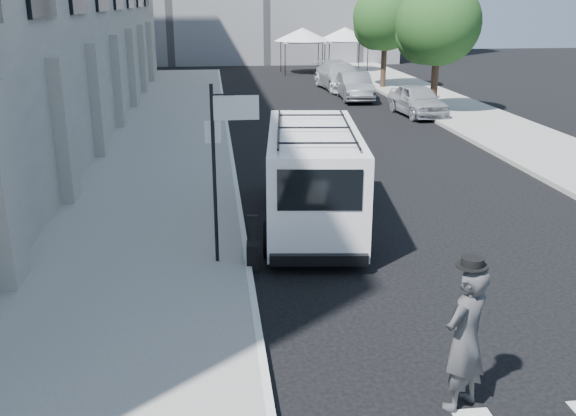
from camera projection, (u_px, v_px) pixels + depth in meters
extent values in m
plane|color=black|center=(386.00, 339.00, 10.13)|extent=(120.00, 120.00, 0.00)
cube|color=gray|center=(170.00, 137.00, 24.74)|extent=(4.50, 48.00, 0.15)
cube|color=gray|center=(461.00, 112.00, 30.00)|extent=(4.00, 56.00, 0.15)
cylinder|color=black|center=(214.00, 176.00, 12.27)|extent=(0.07, 0.07, 3.50)
cube|color=white|center=(213.00, 132.00, 12.03)|extent=(0.30, 0.03, 0.42)
cube|color=white|center=(236.00, 108.00, 11.92)|extent=(0.85, 0.06, 0.45)
cylinder|color=black|center=(434.00, 84.00, 29.44)|extent=(0.32, 0.32, 2.80)
sphere|color=#16451C|center=(439.00, 23.00, 28.59)|extent=(3.80, 3.80, 3.80)
sphere|color=#16451C|center=(425.00, 35.00, 29.29)|extent=(2.66, 2.66, 2.66)
cylinder|color=black|center=(384.00, 65.00, 37.93)|extent=(0.32, 0.32, 2.80)
sphere|color=#16451C|center=(386.00, 17.00, 37.09)|extent=(3.80, 3.80, 3.80)
sphere|color=#16451C|center=(376.00, 27.00, 37.78)|extent=(2.66, 2.66, 2.66)
cylinder|color=black|center=(285.00, 60.00, 44.64)|extent=(0.06, 0.06, 2.20)
cylinder|color=black|center=(325.00, 59.00, 44.95)|extent=(0.06, 0.06, 2.20)
cylinder|color=black|center=(281.00, 56.00, 47.28)|extent=(0.06, 0.06, 2.20)
cylinder|color=black|center=(318.00, 56.00, 47.60)|extent=(0.06, 0.06, 2.20)
cube|color=white|center=(302.00, 41.00, 45.76)|extent=(3.00, 3.00, 0.12)
cone|color=white|center=(302.00, 34.00, 45.60)|extent=(4.00, 4.00, 0.90)
cylinder|color=black|center=(329.00, 59.00, 45.47)|extent=(0.06, 0.06, 2.20)
cylinder|color=black|center=(368.00, 58.00, 45.78)|extent=(0.06, 0.06, 2.20)
cylinder|color=black|center=(322.00, 56.00, 48.11)|extent=(0.06, 0.06, 2.20)
cylinder|color=black|center=(359.00, 55.00, 48.43)|extent=(0.06, 0.06, 2.20)
cube|color=white|center=(345.00, 41.00, 46.59)|extent=(3.00, 3.00, 0.12)
cone|color=white|center=(345.00, 34.00, 46.44)|extent=(4.00, 4.00, 0.90)
imported|color=#3B3C3E|center=(465.00, 339.00, 8.18)|extent=(0.87, 0.80, 2.00)
cube|color=black|center=(253.00, 256.00, 12.67)|extent=(0.27, 0.41, 0.57)
cylinder|color=black|center=(248.00, 229.00, 12.66)|extent=(0.02, 0.02, 0.54)
cylinder|color=black|center=(258.00, 228.00, 12.67)|extent=(0.02, 0.02, 0.54)
cube|color=black|center=(252.00, 216.00, 12.59)|extent=(0.22, 0.05, 0.03)
cube|color=white|center=(313.00, 176.00, 14.75)|extent=(2.61, 5.63, 2.11)
cube|color=white|center=(308.00, 165.00, 17.73)|extent=(2.00, 1.11, 1.11)
cube|color=black|center=(320.00, 190.00, 12.05)|extent=(1.61, 0.26, 0.81)
cylinder|color=black|center=(273.00, 189.00, 16.84)|extent=(0.37, 0.79, 0.77)
cylinder|color=black|center=(346.00, 189.00, 16.85)|extent=(0.37, 0.79, 0.77)
cylinder|color=black|center=(270.00, 239.00, 13.30)|extent=(0.37, 0.79, 0.77)
cylinder|color=black|center=(362.00, 239.00, 13.31)|extent=(0.37, 0.79, 0.77)
imported|color=#ACAEB4|center=(417.00, 100.00, 29.42)|extent=(2.02, 4.30, 1.42)
imported|color=#585B5F|center=(355.00, 86.00, 34.05)|extent=(1.74, 4.40, 1.43)
imported|color=#B1B5B9|center=(340.00, 76.00, 37.88)|extent=(2.67, 5.57, 1.56)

